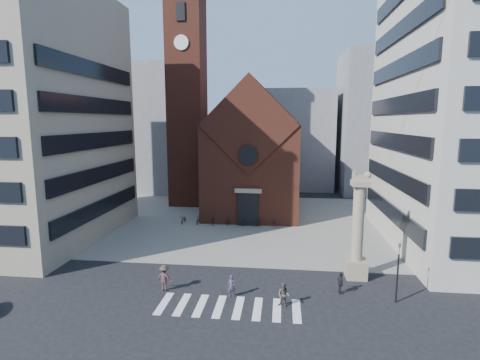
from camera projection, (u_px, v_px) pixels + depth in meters
The scene contains 22 objects.
ground at pixel (227, 287), 28.37m from camera, with size 120.00×120.00×0.00m, color black.
piazza at pixel (250, 221), 47.00m from camera, with size 46.00×30.00×0.05m, color gray.
zebra_crossing at pixel (229, 307), 25.36m from camera, with size 10.20×3.20×0.01m, color white, non-canonical shape.
church at pixel (254, 154), 51.67m from camera, with size 12.00×16.65×18.00m.
campanile at pixel (187, 98), 54.48m from camera, with size 5.50×5.50×31.20m.
building_left at pixel (13, 116), 38.84m from camera, with size 18.00×20.00×26.00m, color gray.
bg_block_left at pixel (151, 129), 68.13m from camera, with size 16.00×14.00×22.00m, color gray.
bg_block_mid at pixel (294, 139), 70.42m from camera, with size 14.00×12.00×18.00m, color gray.
bg_block_right at pixel (387, 123), 65.20m from camera, with size 16.00×14.00×24.00m, color gray.
lion_column at pixel (357, 236), 29.64m from camera, with size 1.63×1.60×8.68m.
traffic_light at pixel (398, 271), 25.67m from camera, with size 0.13×0.16×4.30m.
pedestrian_0 at pixel (232, 286), 26.74m from camera, with size 0.59×0.38×1.61m, color #3C3246.
pedestrian_1 at pixel (284, 295), 25.29m from camera, with size 0.82×0.64×1.68m, color #4F453F.
pedestrian_2 at pixel (340, 283), 27.22m from camera, with size 0.97×0.40×1.65m, color black.
pedestrian_3 at pixel (164, 278), 27.73m from camera, with size 1.27×0.73×1.96m, color #442D2E.
scooter_0 at pixel (184, 219), 45.81m from camera, with size 0.62×1.78×0.94m, color black.
scooter_1 at pixel (198, 220), 45.59m from camera, with size 0.49×1.73×1.04m, color black.
scooter_2 at pixel (213, 220), 45.39m from camera, with size 0.62×1.78×0.94m, color black.
scooter_3 at pixel (228, 220), 45.18m from camera, with size 0.49×1.73×1.04m, color black.
scooter_4 at pixel (244, 221), 44.97m from camera, with size 0.62×1.78×0.94m, color black.
scooter_5 at pixel (259, 221), 44.76m from camera, with size 0.49×1.73×1.04m, color black.
scooter_6 at pixel (275, 222), 44.56m from camera, with size 0.62×1.78×0.94m, color black.
Camera 1 is at (4.01, -26.44, 12.52)m, focal length 28.00 mm.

